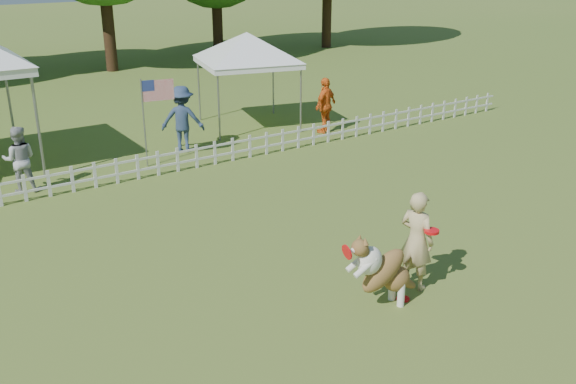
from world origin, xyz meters
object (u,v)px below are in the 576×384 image
object	(u,v)px
handler	(416,240)
spectator_a	(20,159)
spectator_b	(182,119)
dog	(384,270)
frisbee_on_turf	(403,299)
flag_pole	(144,124)
spectator_c	(326,105)
canopy_tent_right	(248,81)

from	to	relation	value
handler	spectator_a	xyz separation A→B (m)	(-4.19, 7.86, -0.06)
spectator_a	spectator_b	size ratio (longest dim) A/B	0.85
handler	dog	world-z (taller)	handler
spectator_b	frisbee_on_turf	bearing A→B (deg)	119.65
handler	dog	size ratio (longest dim) A/B	1.30
handler	spectator_a	distance (m)	8.91
frisbee_on_turf	flag_pole	world-z (taller)	flag_pole
spectator_b	spectator_c	xyz separation A→B (m)	(4.21, -0.58, -0.07)
canopy_tent_right	handler	bearing A→B (deg)	-92.34
flag_pole	spectator_a	size ratio (longest dim) A/B	1.46
handler	flag_pole	xyz separation A→B (m)	(-1.25, 7.99, 0.28)
flag_pole	spectator_b	world-z (taller)	flag_pole
spectator_b	canopy_tent_right	bearing A→B (deg)	-122.50
spectator_a	spectator_c	bearing A→B (deg)	-160.53
handler	canopy_tent_right	bearing A→B (deg)	-28.25
spectator_b	spectator_c	distance (m)	4.25
canopy_tent_right	dog	bearing A→B (deg)	-96.34
frisbee_on_turf	spectator_a	distance (m)	8.95
dog	canopy_tent_right	xyz separation A→B (m)	(3.59, 10.13, 0.74)
spectator_a	canopy_tent_right	bearing A→B (deg)	-145.53
canopy_tent_right	flag_pole	world-z (taller)	canopy_tent_right
spectator_a	spectator_c	size ratio (longest dim) A/B	0.92
canopy_tent_right	spectator_a	xyz separation A→B (m)	(-6.94, -2.05, -0.62)
frisbee_on_turf	canopy_tent_right	distance (m)	10.71
frisbee_on_turf	canopy_tent_right	world-z (taller)	canopy_tent_right
handler	frisbee_on_turf	xyz separation A→B (m)	(-0.43, -0.23, -0.79)
frisbee_on_turf	handler	bearing A→B (deg)	27.86
dog	spectator_b	bearing A→B (deg)	89.33
handler	spectator_c	xyz separation A→B (m)	(4.26, 8.08, -0.00)
dog	canopy_tent_right	size ratio (longest dim) A/B	0.45
flag_pole	spectator_b	size ratio (longest dim) A/B	1.25
canopy_tent_right	spectator_b	world-z (taller)	canopy_tent_right
frisbee_on_turf	spectator_c	bearing A→B (deg)	60.56
dog	spectator_a	distance (m)	8.74
flag_pole	spectator_a	world-z (taller)	flag_pole
canopy_tent_right	flag_pole	size ratio (longest dim) A/B	1.26
handler	canopy_tent_right	world-z (taller)	canopy_tent_right
handler	canopy_tent_right	xyz separation A→B (m)	(2.75, 9.91, 0.56)
frisbee_on_turf	spectator_b	bearing A→B (deg)	86.96
handler	frisbee_on_turf	bearing A→B (deg)	105.13
dog	canopy_tent_right	bearing A→B (deg)	75.47
spectator_b	handler	bearing A→B (deg)	122.41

